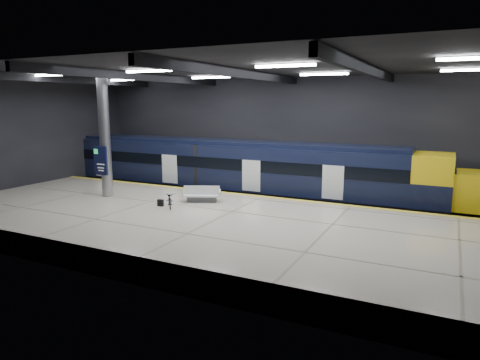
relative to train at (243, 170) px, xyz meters
The scene contains 10 objects.
ground 6.38m from the train, 65.47° to the right, with size 30.00×30.00×0.00m, color black.
room_shell 7.06m from the train, 65.47° to the right, with size 30.10×16.10×8.05m.
platform 8.51m from the train, 72.59° to the right, with size 30.00×11.00×1.10m, color beige.
safety_strip 3.84m from the train, 47.60° to the right, with size 30.00×0.40×0.01m, color gold.
rails 3.19m from the train, ahead, with size 30.00×1.52×0.16m.
train is the anchor object (origin of this frame).
bench 5.41m from the train, 88.94° to the right, with size 2.15×1.56×0.88m.
bicycle 7.21m from the train, 95.72° to the right, with size 0.54×1.54×0.81m, color #99999E.
pannier_bag 7.31m from the train, 100.43° to the right, with size 0.30×0.18×0.35m, color black.
info_column 8.86m from the train, 130.09° to the right, with size 0.90×0.78×6.90m.
Camera 1 is at (9.37, -19.14, 6.40)m, focal length 32.00 mm.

